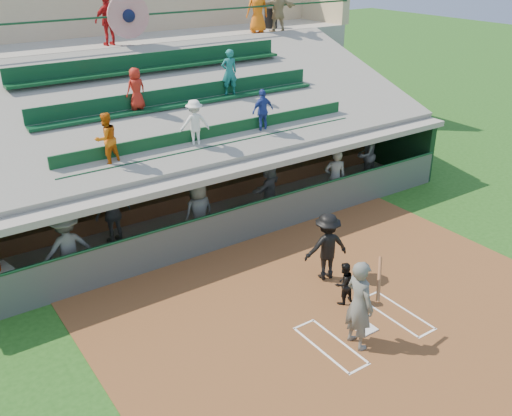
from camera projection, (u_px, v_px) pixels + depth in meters
ground at (365, 329)px, 12.74m from camera, size 100.00×100.00×0.00m
dirt_slab at (349, 318)px, 13.10m from camera, size 11.00×9.00×0.02m
home_plate at (365, 328)px, 12.72m from camera, size 0.43×0.43×0.03m
batters_box_chalk at (365, 329)px, 12.73m from camera, size 2.65×1.85×0.01m
dugout_floor at (212, 219)px, 17.77m from camera, size 16.00×3.50×0.04m
concourse_slab at (121, 102)px, 21.86m from camera, size 20.00×3.00×4.60m
grandstand at (154, 121)px, 19.64m from camera, size 20.40×10.40×7.80m
batter_at_plate at (359, 304)px, 11.82m from camera, size 0.89×0.80×2.03m
catcher at (344, 283)px, 13.44m from camera, size 0.53×0.42×1.07m
home_umpire at (327, 246)px, 14.34m from camera, size 1.28×0.93×1.78m
dugout_bench at (186, 200)px, 18.48m from camera, size 16.03×0.68×0.48m
dugout_player_a at (67, 248)px, 14.01m from camera, size 1.31×0.79×1.98m
dugout_player_b at (113, 213)px, 15.99m from camera, size 1.12×0.59×1.83m
dugout_player_c at (199, 212)px, 16.05m from camera, size 0.93×0.64×1.84m
dugout_player_d at (269, 188)px, 17.96m from camera, size 1.54×1.09×1.60m
dugout_player_e at (335, 178)px, 18.22m from camera, size 0.84×0.73×1.94m
dugout_player_f at (365, 155)px, 20.22m from camera, size 1.12×0.99×1.94m
trash_bin at (271, 18)px, 23.70m from camera, size 0.53×0.53×0.80m
concourse_staff_a at (108, 20)px, 19.52m from camera, size 1.02×0.53×1.66m
concourse_staff_b at (257, 9)px, 22.34m from camera, size 1.00×0.80×1.79m
concourse_staff_c at (278, 8)px, 22.65m from camera, size 1.73×0.89×1.78m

